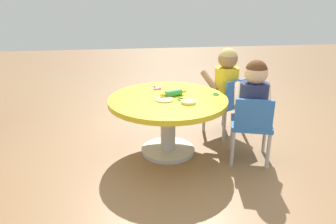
{
  "coord_description": "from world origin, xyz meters",
  "views": [
    {
      "loc": [
        -2.35,
        0.3,
        1.26
      ],
      "look_at": [
        0.0,
        0.0,
        0.35
      ],
      "focal_mm": 34.27,
      "sensor_mm": 36.0,
      "label": 1
    }
  ],
  "objects_px": {
    "child_chair_left": "(251,124)",
    "seated_child_right": "(226,77)",
    "child_chair_right": "(228,102)",
    "rolling_pin": "(173,93)",
    "seated_child_left": "(254,94)",
    "craft_scissors": "(156,88)",
    "craft_table": "(168,111)"
  },
  "relations": [
    {
      "from": "craft_table",
      "to": "seated_child_left",
      "type": "relative_size",
      "value": 1.83
    },
    {
      "from": "seated_child_left",
      "to": "rolling_pin",
      "type": "bearing_deg",
      "value": 68.19
    },
    {
      "from": "craft_table",
      "to": "seated_child_left",
      "type": "bearing_deg",
      "value": -106.69
    },
    {
      "from": "seated_child_right",
      "to": "rolling_pin",
      "type": "bearing_deg",
      "value": 118.38
    },
    {
      "from": "child_chair_right",
      "to": "seated_child_right",
      "type": "relative_size",
      "value": 1.05
    },
    {
      "from": "seated_child_right",
      "to": "child_chair_right",
      "type": "bearing_deg",
      "value": -150.84
    },
    {
      "from": "child_chair_right",
      "to": "rolling_pin",
      "type": "bearing_deg",
      "value": 114.47
    },
    {
      "from": "rolling_pin",
      "to": "craft_scissors",
      "type": "xyz_separation_m",
      "value": [
        0.22,
        0.12,
        -0.02
      ]
    },
    {
      "from": "seated_child_left",
      "to": "child_chair_left",
      "type": "bearing_deg",
      "value": 162.85
    },
    {
      "from": "seated_child_left",
      "to": "rolling_pin",
      "type": "distance_m",
      "value": 0.62
    },
    {
      "from": "rolling_pin",
      "to": "seated_child_right",
      "type": "bearing_deg",
      "value": -61.62
    },
    {
      "from": "seated_child_left",
      "to": "craft_table",
      "type": "bearing_deg",
      "value": 73.31
    },
    {
      "from": "seated_child_left",
      "to": "seated_child_right",
      "type": "distance_m",
      "value": 0.51
    },
    {
      "from": "craft_scissors",
      "to": "child_chair_left",
      "type": "bearing_deg",
      "value": -125.96
    },
    {
      "from": "seated_child_left",
      "to": "craft_scissors",
      "type": "xyz_separation_m",
      "value": [
        0.45,
        0.69,
        -0.06
      ]
    },
    {
      "from": "seated_child_right",
      "to": "rolling_pin",
      "type": "relative_size",
      "value": 2.29
    },
    {
      "from": "child_chair_right",
      "to": "seated_child_right",
      "type": "distance_m",
      "value": 0.23
    },
    {
      "from": "child_chair_left",
      "to": "rolling_pin",
      "type": "height_order",
      "value": "child_chair_left"
    },
    {
      "from": "child_chair_left",
      "to": "seated_child_left",
      "type": "relative_size",
      "value": 1.05
    },
    {
      "from": "craft_table",
      "to": "craft_scissors",
      "type": "bearing_deg",
      "value": 14.12
    },
    {
      "from": "seated_child_left",
      "to": "seated_child_right",
      "type": "relative_size",
      "value": 1.0
    },
    {
      "from": "child_chair_left",
      "to": "seated_child_left",
      "type": "bearing_deg",
      "value": -17.15
    },
    {
      "from": "child_chair_left",
      "to": "seated_child_left",
      "type": "distance_m",
      "value": 0.23
    },
    {
      "from": "craft_table",
      "to": "seated_child_right",
      "type": "relative_size",
      "value": 1.83
    },
    {
      "from": "child_chair_left",
      "to": "seated_child_right",
      "type": "relative_size",
      "value": 1.05
    },
    {
      "from": "rolling_pin",
      "to": "child_chair_right",
      "type": "bearing_deg",
      "value": -65.53
    },
    {
      "from": "rolling_pin",
      "to": "child_chair_left",
      "type": "bearing_deg",
      "value": -115.5
    },
    {
      "from": "child_chair_left",
      "to": "craft_scissors",
      "type": "height_order",
      "value": "child_chair_left"
    },
    {
      "from": "seated_child_left",
      "to": "craft_scissors",
      "type": "bearing_deg",
      "value": 56.68
    },
    {
      "from": "child_chair_right",
      "to": "rolling_pin",
      "type": "xyz_separation_m",
      "value": [
        -0.24,
        0.53,
        0.19
      ]
    },
    {
      "from": "craft_table",
      "to": "child_chair_right",
      "type": "height_order",
      "value": "child_chair_right"
    },
    {
      "from": "seated_child_left",
      "to": "child_chair_right",
      "type": "distance_m",
      "value": 0.52
    }
  ]
}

